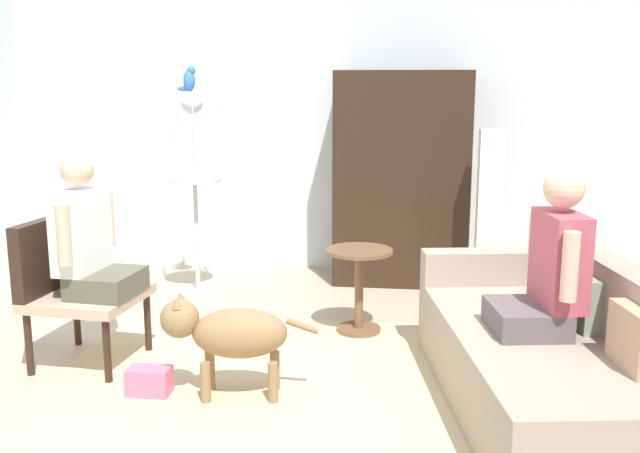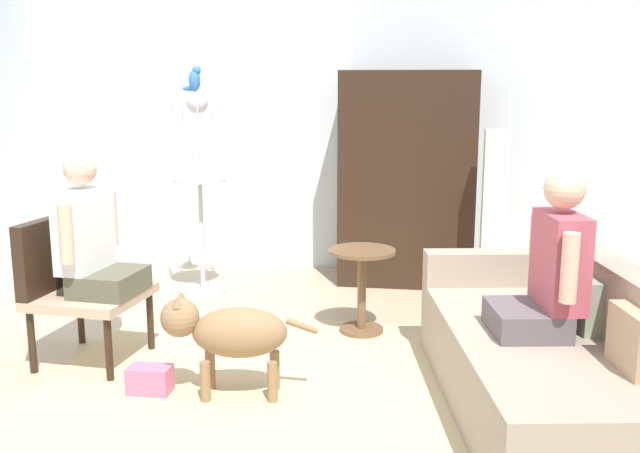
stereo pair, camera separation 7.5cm
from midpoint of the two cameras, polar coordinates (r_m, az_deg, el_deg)
ground_plane at (r=4.12m, az=-1.14°, el=-12.87°), size 7.62×7.62×0.00m
back_wall at (r=6.50m, az=2.46°, el=8.97°), size 6.95×0.12×2.85m
area_rug at (r=4.04m, az=-3.76°, el=-13.28°), size 2.75×2.56×0.01m
couch at (r=3.95m, az=17.29°, el=-9.89°), size 1.23×2.11×0.80m
armchair at (r=4.61m, az=-19.94°, el=-4.06°), size 0.66×0.67×0.89m
person_on_couch at (r=3.77m, az=17.41°, el=-3.23°), size 0.48×0.55×0.84m
person_on_armchair at (r=4.47m, az=-18.55°, el=-1.00°), size 0.45×0.57×0.85m
round_end_table at (r=4.89m, az=2.72°, el=-4.45°), size 0.46×0.46×0.59m
dog at (r=3.92m, az=-7.90°, el=-8.44°), size 0.86×0.34×0.58m
bird_cage_stand at (r=5.77m, az=-10.39°, el=3.11°), size 0.43×0.43×1.64m
parrot at (r=5.72m, az=-10.83°, el=11.54°), size 0.17×0.10×0.20m
column_lamp at (r=5.65m, az=12.99°, el=0.66°), size 0.20×0.20×1.36m
armoire_cabinet at (r=6.11m, az=6.22°, el=3.87°), size 1.13×0.56×1.80m
handbag at (r=4.13m, az=-14.08°, el=-11.97°), size 0.24×0.14×0.15m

